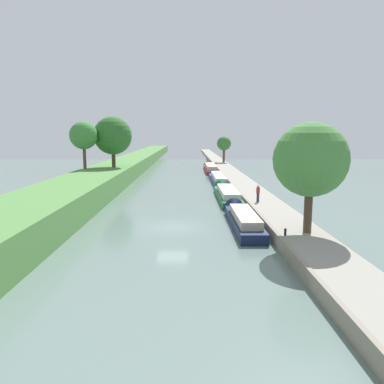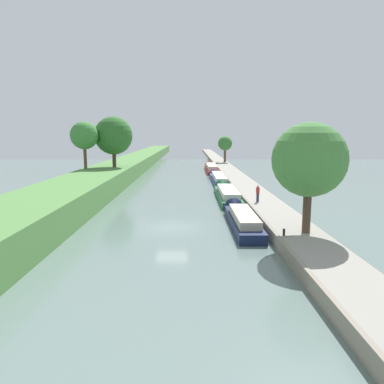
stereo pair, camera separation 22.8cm
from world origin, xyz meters
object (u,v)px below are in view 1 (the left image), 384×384
object	(u,v)px
narrowboat_red	(210,168)
person_walking	(258,193)
narrowboat_green	(227,194)
narrowboat_navy	(242,218)
narrowboat_blue	(218,179)
mooring_bollard_near	(285,232)
mooring_bollard_far	(216,163)

from	to	relation	value
narrowboat_red	person_walking	bearing A→B (deg)	-86.67
narrowboat_green	narrowboat_red	bearing A→B (deg)	89.93
narrowboat_navy	narrowboat_blue	world-z (taller)	narrowboat_navy
narrowboat_green	mooring_bollard_near	bearing A→B (deg)	-84.52
narrowboat_navy	narrowboat_green	distance (m)	12.76
narrowboat_navy	narrowboat_red	xyz separation A→B (m)	(0.10, 44.49, 0.04)
narrowboat_green	narrowboat_red	xyz separation A→B (m)	(0.04, 31.73, 0.05)
narrowboat_green	narrowboat_navy	bearing A→B (deg)	-90.27
narrowboat_red	person_walking	size ratio (longest dim) A/B	9.64
narrowboat_blue	narrowboat_red	world-z (taller)	narrowboat_red
person_walking	mooring_bollard_near	distance (m)	11.96
narrowboat_navy	mooring_bollard_near	xyz separation A→B (m)	(1.87, -6.16, 0.52)
narrowboat_green	person_walking	xyz separation A→B (m)	(2.29, -6.99, 1.17)
narrowboat_navy	person_walking	size ratio (longest dim) A/B	6.81
person_walking	mooring_bollard_far	xyz separation A→B (m)	(-0.48, 46.21, -0.65)
narrowboat_navy	mooring_bollard_far	world-z (taller)	narrowboat_navy
person_walking	narrowboat_blue	bearing A→B (deg)	95.76
narrowboat_blue	person_walking	distance (m)	21.60
narrowboat_green	person_walking	bearing A→B (deg)	-71.84
narrowboat_red	mooring_bollard_far	xyz separation A→B (m)	(1.78, 7.49, 0.48)
narrowboat_blue	narrowboat_navy	bearing A→B (deg)	-90.39
mooring_bollard_far	mooring_bollard_near	bearing A→B (deg)	-90.00
narrowboat_navy	mooring_bollard_near	world-z (taller)	narrowboat_navy
narrowboat_blue	person_walking	world-z (taller)	person_walking
narrowboat_red	narrowboat_navy	bearing A→B (deg)	-90.12
mooring_bollard_near	narrowboat_red	bearing A→B (deg)	92.01
narrowboat_navy	mooring_bollard_near	size ratio (longest dim) A/B	25.11
mooring_bollard_far	narrowboat_green	bearing A→B (deg)	-92.65
mooring_bollard_far	narrowboat_navy	bearing A→B (deg)	-92.06
mooring_bollard_far	person_walking	bearing A→B (deg)	-89.40
narrowboat_blue	person_walking	xyz separation A→B (m)	(2.17, -21.46, 1.18)
narrowboat_green	narrowboat_blue	xyz separation A→B (m)	(0.13, 14.46, -0.01)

